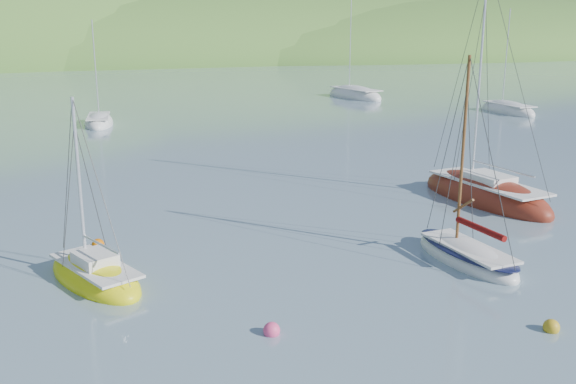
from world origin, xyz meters
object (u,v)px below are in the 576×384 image
object	(u,v)px
sloop_red	(485,196)
distant_sloop_a	(99,123)
sailboat_yellow	(95,277)
distant_sloop_b	(355,96)
distant_sloop_d	(508,111)
daysailer_white	(467,256)

from	to	relation	value
sloop_red	distant_sloop_a	xyz separation A→B (m)	(-17.12, 32.78, -0.06)
sloop_red	sailboat_yellow	distance (m)	19.90
distant_sloop_b	distant_sloop_d	size ratio (longest dim) A/B	1.25
distant_sloop_a	sailboat_yellow	bearing A→B (deg)	-87.26
distant_sloop_a	distant_sloop_b	bearing A→B (deg)	27.60
daysailer_white	distant_sloop_a	distance (m)	41.35
sloop_red	sailboat_yellow	world-z (taller)	sloop_red
daysailer_white	sloop_red	bearing A→B (deg)	45.82
daysailer_white	distant_sloop_b	xyz separation A→B (m)	(19.43, 51.80, 0.02)
daysailer_white	distant_sloop_b	bearing A→B (deg)	65.25
distant_sloop_a	distant_sloop_b	world-z (taller)	distant_sloop_b
sloop_red	distant_sloop_b	size ratio (longest dim) A/B	0.91
sailboat_yellow	sloop_red	bearing A→B (deg)	-10.28
sloop_red	sailboat_yellow	xyz separation A→B (m)	(-19.39, -4.44, -0.06)
sloop_red	distant_sloop_a	distance (m)	36.98
sailboat_yellow	distant_sloop_b	bearing A→B (deg)	33.04
distant_sloop_d	distant_sloop_a	bearing A→B (deg)	172.76
sloop_red	distant_sloop_d	size ratio (longest dim) A/B	1.14
distant_sloop_a	distant_sloop_d	xyz separation A→B (m)	(39.61, -5.36, 0.01)
distant_sloop_d	sloop_red	bearing A→B (deg)	-128.90
sailboat_yellow	distant_sloop_a	bearing A→B (deg)	63.34
sailboat_yellow	distant_sloop_a	world-z (taller)	distant_sloop_a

